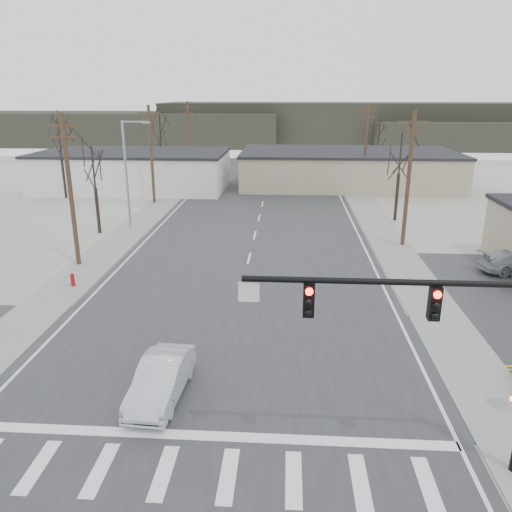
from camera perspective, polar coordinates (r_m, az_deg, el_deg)
The scene contains 25 objects.
ground at distance 22.46m, azimuth -3.64°, elevation -11.71°, with size 140.00×140.00×0.00m, color silver.
main_road at distance 36.16m, azimuth -0.67°, elevation 0.22°, with size 18.00×110.00×0.05m, color #2A2B2D.
cross_road at distance 22.45m, azimuth -3.64°, elevation -11.67°, with size 90.00×10.00×0.04m, color #2A2B2D.
sidewalk_left at distance 42.94m, azimuth -14.42°, elevation 2.57°, with size 3.00×90.00×0.06m, color gray.
sidewalk_right at distance 41.61m, azimuth 14.59°, elevation 2.06°, with size 3.00×90.00×0.06m, color gray.
traffic_signal_mast at distance 15.53m, azimuth 23.29°, elevation -8.20°, with size 8.95×0.43×7.20m.
fire_hydrant at distance 32.02m, azimuth -20.22°, elevation -2.56°, with size 0.24×0.24×0.87m.
building_left_far at distance 62.80m, azimuth -13.80°, elevation 9.52°, with size 22.30×12.30×4.50m.
building_right_far at distance 64.35m, azimuth 10.39°, elevation 9.85°, with size 26.30×14.30×4.30m.
upole_left_b at distance 34.86m, azimuth -20.47°, elevation 7.22°, with size 2.20×0.30×10.00m.
upole_left_c at distance 53.54m, azimuth -11.88°, elevation 11.44°, with size 2.20×0.30×10.00m.
upole_left_d at distance 72.93m, azimuth -7.70°, elevation 13.37°, with size 2.20×0.30×10.00m.
upole_right_a at distance 38.79m, azimuth 17.05°, elevation 8.58°, with size 2.20×0.30×10.00m.
upole_right_b at distance 60.24m, azimuth 12.42°, elevation 12.12°, with size 2.20×0.30×10.00m.
streetlight_main at distance 43.85m, azimuth -14.40°, elevation 9.65°, with size 2.40×0.25×9.00m.
tree_left_near at distance 42.71m, azimuth -18.07°, elevation 9.31°, with size 3.30×3.30×7.35m.
tree_right_mid at distance 46.65m, azimuth 16.18°, elevation 11.04°, with size 3.74×3.74×8.33m.
tree_left_far at distance 67.56m, azimuth -10.88°, elevation 13.74°, with size 3.96×3.96×8.82m.
tree_right_far at distance 72.57m, azimuth 13.88°, elevation 13.27°, with size 3.52×3.52×7.84m.
tree_left_mid at distance 58.92m, azimuth -21.55°, elevation 12.21°, with size 3.96×3.96×8.82m.
hill_left at distance 117.74m, azimuth -15.40°, elevation 13.85°, with size 70.00×18.00×7.00m, color #333026.
hill_center at distance 116.14m, azimuth 10.14°, elevation 14.65°, with size 80.00×18.00×9.00m, color #333026.
sedan_crossing at distance 19.88m, azimuth -10.79°, elevation -13.66°, with size 1.60×4.58×1.51m, color #B4B8C0.
car_far_a at distance 71.22m, azimuth 6.24°, elevation 9.65°, with size 1.86×4.58×1.33m, color black.
car_far_b at distance 85.18m, azimuth -0.66°, elevation 11.19°, with size 1.70×4.23×1.44m, color black.
Camera 1 is at (2.65, -19.29, 11.19)m, focal length 35.00 mm.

